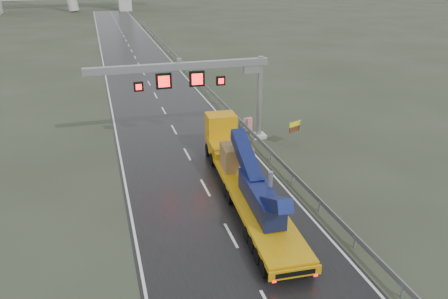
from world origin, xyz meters
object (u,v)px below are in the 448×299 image
object	(u,v)px
sign_gantry	(205,79)
heavy_haul_truck	(241,168)
exit_sign_pair	(295,129)
striped_barrier	(248,124)

from	to	relation	value
sign_gantry	heavy_haul_truck	xyz separation A→B (m)	(0.20, -8.75, -4.03)
exit_sign_pair	heavy_haul_truck	bearing A→B (deg)	-161.21
heavy_haul_truck	striped_barrier	world-z (taller)	heavy_haul_truck
sign_gantry	exit_sign_pair	world-z (taller)	sign_gantry
sign_gantry	heavy_haul_truck	distance (m)	9.64
exit_sign_pair	striped_barrier	distance (m)	5.46
sign_gantry	striped_barrier	world-z (taller)	sign_gantry
heavy_haul_truck	exit_sign_pair	distance (m)	8.89
heavy_haul_truck	exit_sign_pair	world-z (taller)	heavy_haul_truck
heavy_haul_truck	striped_barrier	bearing A→B (deg)	71.83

